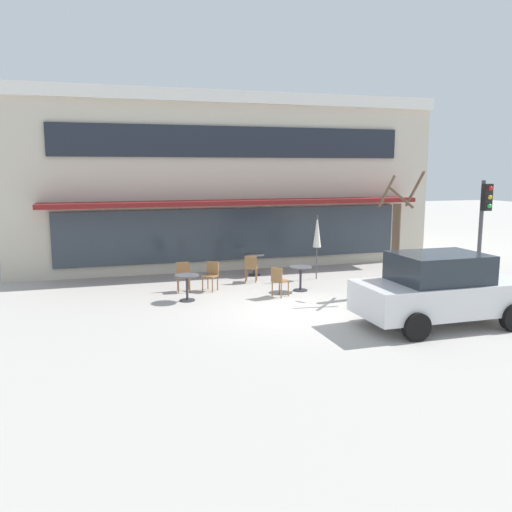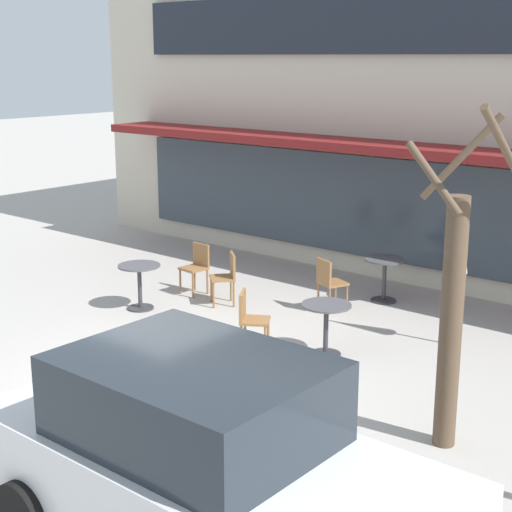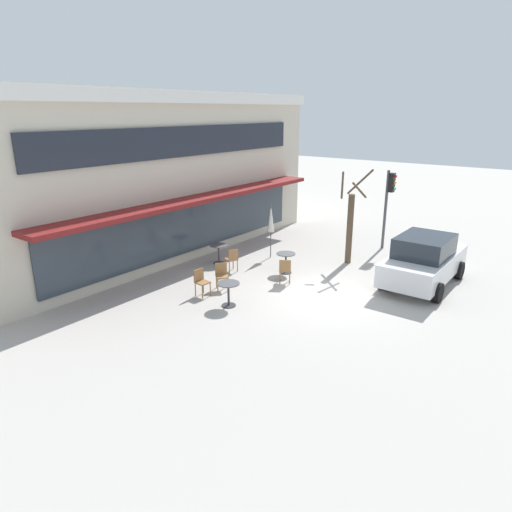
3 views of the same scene
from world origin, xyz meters
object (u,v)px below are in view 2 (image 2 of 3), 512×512
(cafe_table_near_wall, at_px, (385,272))
(cafe_chair_0, at_px, (250,317))
(parked_sedan, at_px, (205,463))
(street_tree, at_px, (454,305))
(patio_umbrella_green_folded, at_px, (460,237))
(cafe_chair_2, at_px, (227,275))
(cafe_chair_1, at_px, (329,280))
(cafe_table_by_tree, at_px, (139,279))
(cafe_table_streetside, at_px, (326,321))
(cafe_chair_3, at_px, (197,265))

(cafe_table_near_wall, distance_m, cafe_chair_0, 3.29)
(parked_sedan, xyz_separation_m, street_tree, (0.63, 3.11, 0.71))
(patio_umbrella_green_folded, relative_size, cafe_chair_2, 2.47)
(cafe_chair_0, relative_size, cafe_chair_1, 1.00)
(cafe_table_by_tree, distance_m, street_tree, 6.27)
(patio_umbrella_green_folded, bearing_deg, cafe_chair_2, -169.99)
(cafe_table_by_tree, distance_m, cafe_chair_2, 1.46)
(cafe_table_streetside, distance_m, patio_umbrella_green_folded, 2.24)
(parked_sedan, bearing_deg, patio_umbrella_green_folded, 96.50)
(cafe_table_near_wall, xyz_separation_m, cafe_chair_0, (-0.24, -3.28, 0.01))
(patio_umbrella_green_folded, bearing_deg, cafe_chair_1, 176.58)
(cafe_chair_3, relative_size, parked_sedan, 0.21)
(cafe_chair_3, bearing_deg, cafe_table_streetside, -16.10)
(cafe_table_near_wall, xyz_separation_m, cafe_chair_3, (-2.80, -1.71, 0.01))
(cafe_chair_0, distance_m, cafe_chair_2, 2.23)
(patio_umbrella_green_folded, bearing_deg, cafe_table_near_wall, 147.76)
(cafe_chair_0, bearing_deg, street_tree, -12.31)
(cafe_table_near_wall, height_order, cafe_chair_3, cafe_chair_3)
(cafe_table_near_wall, relative_size, patio_umbrella_green_folded, 0.35)
(patio_umbrella_green_folded, xyz_separation_m, parked_sedan, (0.68, -5.96, -0.75))
(cafe_table_streetside, xyz_separation_m, parked_sedan, (1.87, -4.43, 0.36))
(cafe_table_by_tree, relative_size, cafe_chair_0, 0.85)
(patio_umbrella_green_folded, xyz_separation_m, cafe_chair_1, (-2.30, 0.14, -1.10))
(cafe_table_streetside, xyz_separation_m, patio_umbrella_green_folded, (1.20, 1.53, 1.11))
(cafe_table_by_tree, distance_m, cafe_chair_3, 1.26)
(cafe_table_streetside, bearing_deg, cafe_chair_3, 163.90)
(cafe_table_by_tree, xyz_separation_m, cafe_chair_2, (0.95, 1.11, 0.01))
(cafe_chair_2, bearing_deg, cafe_table_near_wall, 43.50)
(cafe_chair_0, distance_m, parked_sedan, 4.77)
(cafe_chair_3, bearing_deg, cafe_table_near_wall, 31.36)
(cafe_table_near_wall, relative_size, parked_sedan, 0.18)
(cafe_table_near_wall, height_order, cafe_chair_2, cafe_chair_2)
(cafe_table_near_wall, xyz_separation_m, street_tree, (3.18, -4.03, 1.07))
(cafe_table_streetside, height_order, cafe_table_by_tree, same)
(cafe_table_by_tree, distance_m, parked_sedan, 6.88)
(cafe_table_streetside, relative_size, parked_sedan, 0.18)
(cafe_chair_0, bearing_deg, cafe_table_streetside, 31.91)
(parked_sedan, bearing_deg, street_tree, 78.59)
(cafe_table_near_wall, distance_m, patio_umbrella_green_folded, 2.48)
(cafe_chair_0, distance_m, street_tree, 3.66)
(cafe_table_near_wall, distance_m, street_tree, 5.24)
(cafe_chair_1, bearing_deg, cafe_chair_3, -164.37)
(cafe_table_by_tree, bearing_deg, cafe_chair_1, 37.78)
(patio_umbrella_green_folded, relative_size, cafe_chair_1, 2.47)
(patio_umbrella_green_folded, bearing_deg, cafe_chair_0, -135.14)
(cafe_chair_1, bearing_deg, cafe_table_near_wall, 67.74)
(cafe_table_streetside, height_order, cafe_chair_1, cafe_chair_1)
(cafe_table_streetside, height_order, parked_sedan, parked_sedan)
(parked_sedan, bearing_deg, cafe_table_by_tree, 142.59)
(cafe_table_near_wall, bearing_deg, cafe_chair_3, -148.64)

